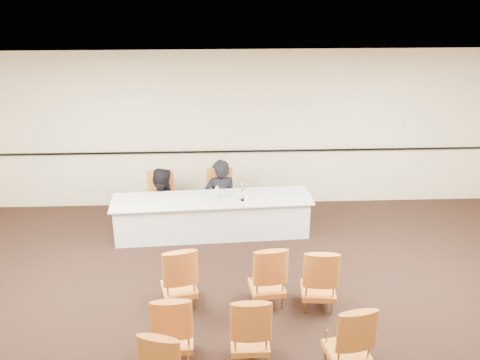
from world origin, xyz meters
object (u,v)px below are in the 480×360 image
aud_chair_front_left (179,275)px  aud_chair_back_right (348,336)px  panelist_second (162,210)px  drinking_glass (216,199)px  microphone (243,193)px  aud_chair_back_left (173,325)px  aud_chair_front_right (319,277)px  coffee_cup (246,198)px  aud_chair_front_mid (267,274)px  water_bottle (217,193)px  panelist_main (220,203)px  aud_chair_back_mid (250,327)px  panel_table (212,216)px  panelist_main_chair (220,197)px  panelist_second_chair (161,199)px

aud_chair_front_left → aud_chair_back_right: 2.45m
panelist_second → drinking_glass: 1.25m
drinking_glass → aud_chair_back_right: (1.51, -3.28, -0.26)m
microphone → aud_chair_back_left: bearing=-115.8°
aud_chair_front_left → aud_chair_front_right: same height
aud_chair_back_right → drinking_glass: bearing=104.2°
coffee_cup → aud_chair_front_mid: 1.97m
coffee_cup → aud_chair_front_right: 2.25m
aud_chair_back_left → water_bottle: bearing=77.7°
aud_chair_front_right → panelist_main: bearing=121.2°
coffee_cup → aud_chair_back_left: aud_chair_back_left is taller
aud_chair_front_mid → aud_chair_back_left: size_ratio=1.00×
water_bottle → aud_chair_back_right: (1.49, -3.37, -0.33)m
coffee_cup → aud_chair_front_mid: bearing=-84.6°
panelist_second → aud_chair_back_mid: panelist_second is taller
panelist_main → panel_table: bearing=63.9°
aud_chair_back_mid → water_bottle: bearing=96.7°
panel_table → aud_chair_back_left: aud_chair_back_left is taller
water_bottle → panelist_main_chair: bearing=84.6°
panelist_main_chair → panelist_second_chair: bearing=180.0°
aud_chair_back_left → panelist_main: bearing=78.4°
aud_chair_front_right → panel_table: bearing=129.2°
aud_chair_front_left → aud_chair_back_left: same height
panelist_main_chair → aud_chair_front_right: size_ratio=1.00×
aud_chair_front_right → aud_chair_back_left: size_ratio=1.00×
drinking_glass → aud_chair_back_right: bearing=-65.3°
panelist_second → aud_chair_front_right: size_ratio=1.70×
panelist_second → aud_chair_back_right: 4.61m
aud_chair_front_right → aud_chair_back_mid: (-1.01, -1.02, 0.00)m
drinking_glass → aud_chair_back_right: aud_chair_back_right is taller
panel_table → water_bottle: bearing=-17.7°
aud_chair_front_right → aud_chair_back_left: (-1.92, -0.95, 0.00)m
aud_chair_front_right → panelist_second_chair: bearing=137.3°
panelist_main → drinking_glass: 0.76m
panelist_main_chair → aud_chair_front_mid: 2.66m
aud_chair_front_mid → aud_chair_back_left: (-1.22, -1.06, 0.00)m
panel_table → aud_chair_front_mid: aud_chair_front_mid is taller
panelist_second_chair → coffee_cup: panelist_second_chair is taller
coffee_cup → aud_chair_front_left: aud_chair_front_left is taller
drinking_glass → aud_chair_back_mid: aud_chair_back_mid is taller
panelist_main_chair → panelist_second_chair: (-1.07, -0.06, 0.00)m
panelist_main → microphone: panelist_main is taller
panelist_main → coffee_cup: 0.88m
panel_table → aud_chair_front_mid: (0.77, -2.05, 0.13)m
microphone → aud_chair_back_left: 3.19m
microphone → water_bottle: 0.44m
coffee_cup → aud_chair_front_mid: size_ratio=0.12×
panelist_main_chair → microphone: 0.81m
coffee_cup → panelist_second_chair: bearing=158.8°
microphone → water_bottle: microphone is taller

